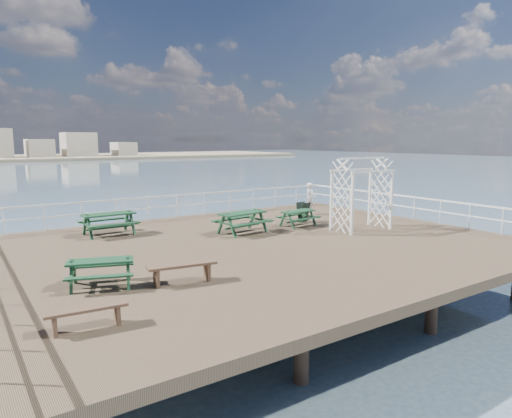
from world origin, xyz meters
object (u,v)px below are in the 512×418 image
object	(u,v)px
picnic_table_c	(298,215)
flat_bench_near	(182,268)
picnic_table_a	(109,219)
picnic_table_d	(101,267)
person	(310,199)
trellis_arbor	(362,198)
flat_bench_far	(86,313)
picnic_table_b	(242,218)

from	to	relation	value
picnic_table_c	flat_bench_near	size ratio (longest dim) A/B	0.92
flat_bench_near	picnic_table_c	bearing A→B (deg)	39.37
picnic_table_a	picnic_table_d	xyz separation A→B (m)	(-2.07, -6.31, -0.12)
flat_bench_near	person	xyz separation A→B (m)	(10.03, 6.54, 0.40)
picnic_table_c	trellis_arbor	distance (m)	2.78
picnic_table_d	flat_bench_far	world-z (taller)	picnic_table_d
flat_bench_near	flat_bench_far	distance (m)	3.25
flat_bench_far	person	size ratio (longest dim) A/B	1.01
flat_bench_near	person	distance (m)	11.98
flat_bench_near	trellis_arbor	distance (m)	9.54
picnic_table_b	trellis_arbor	size ratio (longest dim) A/B	0.73
picnic_table_a	picnic_table_b	world-z (taller)	picnic_table_a
picnic_table_a	picnic_table_c	xyz separation A→B (m)	(7.31, -2.75, -0.13)
flat_bench_far	person	world-z (taller)	person
picnic_table_d	flat_bench_near	distance (m)	2.04
flat_bench_far	picnic_table_b	bearing A→B (deg)	44.39
picnic_table_a	picnic_table_b	bearing A→B (deg)	-31.89
flat_bench_near	trellis_arbor	xyz separation A→B (m)	(9.19, 2.38, 0.94)
trellis_arbor	picnic_table_b	bearing A→B (deg)	156.03
picnic_table_a	picnic_table_b	distance (m)	5.25
picnic_table_b	picnic_table_c	world-z (taller)	picnic_table_b
picnic_table_a	flat_bench_far	distance (m)	9.36
picnic_table_b	picnic_table_d	bearing A→B (deg)	-159.32
picnic_table_a	picnic_table_d	size ratio (longest dim) A/B	1.03
picnic_table_a	flat_bench_far	bearing A→B (deg)	-110.23
picnic_table_a	person	size ratio (longest dim) A/B	1.28
picnic_table_c	flat_bench_near	distance (m)	8.77
picnic_table_c	person	bearing A→B (deg)	33.68
picnic_table_c	flat_bench_near	bearing A→B (deg)	-155.70
picnic_table_a	trellis_arbor	size ratio (longest dim) A/B	0.67
picnic_table_d	flat_bench_far	xyz separation A→B (m)	(-0.99, -2.53, -0.17)
picnic_table_c	picnic_table_d	bearing A→B (deg)	-165.52
picnic_table_a	flat_bench_near	bearing A→B (deg)	-93.07
trellis_arbor	picnic_table_c	bearing A→B (deg)	130.21
picnic_table_a	picnic_table_b	xyz separation A→B (m)	(4.51, -2.68, -0.01)
picnic_table_b	flat_bench_near	world-z (taller)	picnic_table_b
picnic_table_a	person	xyz separation A→B (m)	(9.79, -0.67, 0.17)
picnic_table_d	trellis_arbor	world-z (taller)	trellis_arbor
picnic_table_b	flat_bench_far	distance (m)	9.76
picnic_table_d	flat_bench_near	size ratio (longest dim) A/B	1.06
flat_bench_near	picnic_table_b	bearing A→B (deg)	52.46
picnic_table_a	picnic_table_d	bearing A→B (deg)	-109.32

